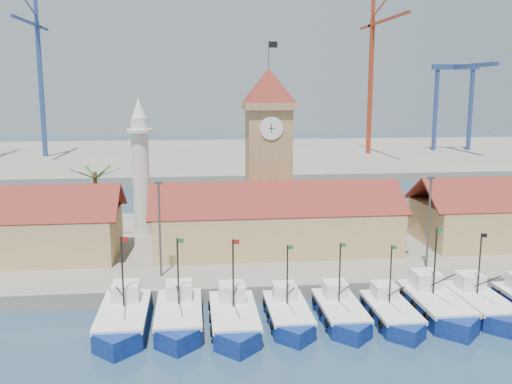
{
  "coord_description": "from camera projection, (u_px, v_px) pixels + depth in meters",
  "views": [
    {
      "loc": [
        -8.77,
        -40.05,
        18.94
      ],
      "look_at": [
        -2.34,
        18.0,
        8.26
      ],
      "focal_mm": 40.0,
      "sensor_mm": 36.0,
      "label": 1
    }
  ],
  "objects": [
    {
      "name": "boat_0",
      "position": [
        123.0,
        321.0,
        45.0
      ],
      "size": [
        3.79,
        10.38,
        7.85
      ],
      "color": "navy",
      "rests_on": "ground"
    },
    {
      "name": "boat_5",
      "position": [
        392.0,
        315.0,
        46.5
      ],
      "size": [
        3.24,
        8.86,
        6.71
      ],
      "color": "navy",
      "rests_on": "ground"
    },
    {
      "name": "quay",
      "position": [
        270.0,
        245.0,
        66.84
      ],
      "size": [
        140.0,
        32.0,
        1.5
      ],
      "primitive_type": "cube",
      "color": "gray",
      "rests_on": "ground"
    },
    {
      "name": "boat_4",
      "position": [
        341.0,
        314.0,
        46.66
      ],
      "size": [
        3.31,
        9.08,
        6.87
      ],
      "color": "navy",
      "rests_on": "ground"
    },
    {
      "name": "crane_red_right",
      "position": [
        373.0,
        65.0,
        143.94
      ],
      "size": [
        1.0,
        35.09,
        40.7
      ],
      "color": "#9D3018",
      "rests_on": "terminal"
    },
    {
      "name": "hall_center",
      "position": [
        275.0,
        227.0,
        62.35
      ],
      "size": [
        27.04,
        10.13,
        7.61
      ],
      "color": "tan",
      "rests_on": "quay"
    },
    {
      "name": "boat_6",
      "position": [
        437.0,
        307.0,
        47.83
      ],
      "size": [
        3.8,
        10.41,
        7.88
      ],
      "color": "navy",
      "rests_on": "ground"
    },
    {
      "name": "minaret",
      "position": [
        141.0,
        167.0,
        67.51
      ],
      "size": [
        3.0,
        3.0,
        16.3
      ],
      "color": "silver",
      "rests_on": "quay"
    },
    {
      "name": "lamp_posts",
      "position": [
        293.0,
        221.0,
        54.13
      ],
      "size": [
        80.7,
        0.25,
        9.03
      ],
      "color": "#3F3F44",
      "rests_on": "quay"
    },
    {
      "name": "terminal",
      "position": [
        227.0,
        157.0,
        150.88
      ],
      "size": [
        240.0,
        80.0,
        2.0
      ],
      "primitive_type": "cube",
      "color": "gray",
      "rests_on": "ground"
    },
    {
      "name": "crane_blue_near",
      "position": [
        39.0,
        67.0,
        138.81
      ],
      "size": [
        1.0,
        29.81,
        39.82
      ],
      "color": "navy",
      "rests_on": "terminal"
    },
    {
      "name": "boat_3",
      "position": [
        289.0,
        316.0,
        46.26
      ],
      "size": [
        3.27,
        8.96,
        6.78
      ],
      "color": "navy",
      "rests_on": "ground"
    },
    {
      "name": "clock_tower",
      "position": [
        268.0,
        148.0,
        66.78
      ],
      "size": [
        5.8,
        5.8,
        22.7
      ],
      "color": "tan",
      "rests_on": "quay"
    },
    {
      "name": "boat_2",
      "position": [
        234.0,
        321.0,
        45.12
      ],
      "size": [
        3.67,
        10.05,
        7.6
      ],
      "color": "navy",
      "rests_on": "ground"
    },
    {
      "name": "ground",
      "position": [
        312.0,
        340.0,
        43.51
      ],
      "size": [
        400.0,
        400.0,
        0.0
      ],
      "primitive_type": "plane",
      "color": "navy",
      "rests_on": "ground"
    },
    {
      "name": "gantry",
      "position": [
        460.0,
        84.0,
        150.89
      ],
      "size": [
        13.0,
        22.0,
        23.2
      ],
      "color": "navy",
      "rests_on": "terminal"
    },
    {
      "name": "boat_7",
      "position": [
        482.0,
        306.0,
        48.23
      ],
      "size": [
        3.51,
        9.62,
        7.28
      ],
      "color": "navy",
      "rests_on": "ground"
    },
    {
      "name": "boat_1",
      "position": [
        179.0,
        319.0,
        45.54
      ],
      "size": [
        3.66,
        10.01,
        7.58
      ],
      "color": "navy",
      "rests_on": "ground"
    },
    {
      "name": "palm_tree",
      "position": [
        96.0,
        200.0,
        65.64
      ],
      "size": [
        5.6,
        5.03,
        8.39
      ],
      "color": "brown",
      "rests_on": "quay"
    }
  ]
}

